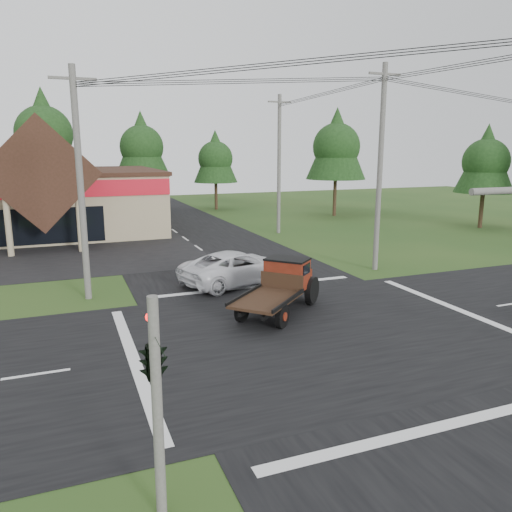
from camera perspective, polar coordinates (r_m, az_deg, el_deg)
name	(u,v)px	position (r m, az deg, el deg)	size (l,w,h in m)	color
ground	(319,333)	(19.52, 7.27, -8.73)	(120.00, 120.00, 0.00)	#234318
road_ns	(319,333)	(19.51, 7.27, -8.70)	(12.00, 120.00, 0.02)	black
road_ew	(319,333)	(19.51, 7.27, -8.69)	(120.00, 12.00, 0.02)	black
traffic_signal_corner	(153,340)	(9.38, -11.73, -9.34)	(0.53, 2.48, 4.40)	#595651
utility_pole_nw	(80,184)	(24.02, -19.44, 7.80)	(2.00, 0.30, 10.50)	#595651
utility_pole_ne	(380,168)	(29.31, 13.99, 9.77)	(2.00, 0.30, 11.50)	#595651
utility_pole_n	(279,164)	(41.55, 2.65, 10.49)	(2.00, 0.30, 11.20)	#595651
tree_row_c	(44,131)	(57.00, -23.10, 13.00)	(7.28, 7.28, 13.13)	#332316
tree_row_d	(142,145)	(58.63, -12.95, 12.28)	(6.16, 6.16, 11.11)	#332316
tree_row_e	(215,157)	(58.45, -4.66, 11.22)	(5.04, 5.04, 9.09)	#332316
tree_side_ne	(336,144)	(53.23, 9.18, 12.47)	(6.16, 6.16, 11.11)	#332316
tree_side_e_near	(486,159)	(48.67, 24.81, 9.99)	(5.04, 5.04, 9.09)	#332316
antique_flatbed_truck	(277,288)	(21.25, 2.46, -3.69)	(2.06, 5.40, 2.26)	#53190B
white_pickup	(237,267)	(26.10, -2.18, -1.30)	(2.85, 6.17, 1.72)	silver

